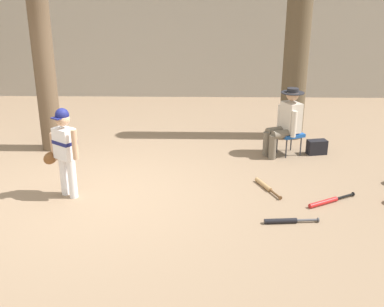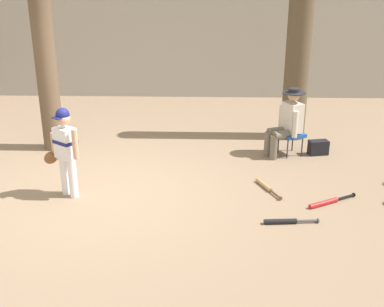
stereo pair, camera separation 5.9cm
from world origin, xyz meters
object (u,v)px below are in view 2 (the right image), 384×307
at_px(young_ballplayer, 65,147).
at_px(handbag_beside_stool, 318,148).
at_px(tree_near_player, 42,28).
at_px(bat_red_barrel, 327,202).
at_px(bat_black_composite, 285,221).
at_px(tree_behind_spectator, 299,43).
at_px(folding_stool, 291,135).
at_px(bat_wood_tan, 266,186).
at_px(seated_spectator, 287,121).

xyz_separation_m(young_ballplayer, handbag_beside_stool, (3.99, 1.82, -0.61)).
relative_size(tree_near_player, bat_red_barrel, 6.44).
xyz_separation_m(young_ballplayer, bat_black_composite, (3.00, -0.76, -0.71)).
xyz_separation_m(tree_behind_spectator, folding_stool, (-0.21, -1.02, -1.47)).
height_order(young_ballplayer, bat_red_barrel, young_ballplayer).
height_order(tree_behind_spectator, young_ballplayer, tree_behind_spectator).
relative_size(tree_behind_spectator, young_ballplayer, 3.37).
bearing_deg(handbag_beside_stool, tree_behind_spectator, 106.15).
bearing_deg(tree_near_player, handbag_beside_stool, -2.42).
relative_size(folding_stool, bat_black_composite, 0.74).
height_order(tree_near_player, folding_stool, tree_near_player).
height_order(tree_near_player, bat_red_barrel, tree_near_player).
distance_m(tree_behind_spectator, bat_wood_tan, 3.19).
height_order(seated_spectator, bat_wood_tan, seated_spectator).
distance_m(folding_stool, handbag_beside_stool, 0.56).
relative_size(tree_behind_spectator, bat_black_composite, 6.16).
relative_size(young_ballplayer, bat_wood_tan, 1.90).
distance_m(seated_spectator, handbag_beside_stool, 0.79).
relative_size(young_ballplayer, handbag_beside_stool, 3.84).
xyz_separation_m(tree_near_player, handbag_beside_stool, (4.83, -0.20, -2.04)).
relative_size(folding_stool, seated_spectator, 0.44).
xyz_separation_m(bat_black_composite, bat_red_barrel, (0.68, 0.57, 0.00)).
bearing_deg(bat_red_barrel, handbag_beside_stool, 81.11).
bearing_deg(bat_red_barrel, bat_wood_tan, 147.47).
relative_size(bat_black_composite, bat_red_barrel, 0.95).
distance_m(tree_behind_spectator, bat_black_composite, 4.07).
relative_size(folding_stool, bat_red_barrel, 0.70).
bearing_deg(tree_behind_spectator, bat_wood_tan, -108.01).
height_order(tree_near_player, bat_wood_tan, tree_near_player).
relative_size(bat_black_composite, bat_wood_tan, 1.04).
bearing_deg(bat_red_barrel, tree_near_player, 153.96).
bearing_deg(bat_wood_tan, tree_near_player, 155.46).
xyz_separation_m(handbag_beside_stool, bat_black_composite, (-0.99, -2.58, -0.10)).
relative_size(seated_spectator, bat_wood_tan, 1.75).
xyz_separation_m(young_ballplayer, bat_wood_tan, (2.88, 0.32, -0.71)).
height_order(tree_behind_spectator, bat_wood_tan, tree_behind_spectator).
height_order(young_ballplayer, bat_black_composite, young_ballplayer).
height_order(tree_behind_spectator, handbag_beside_stool, tree_behind_spectator).
relative_size(bat_wood_tan, bat_red_barrel, 0.92).
distance_m(young_ballplayer, folding_stool, 3.94).
height_order(young_ballplayer, seated_spectator, young_ballplayer).
relative_size(tree_behind_spectator, seated_spectator, 3.66).
relative_size(tree_behind_spectator, bat_red_barrel, 5.88).
bearing_deg(bat_black_composite, tree_near_player, 144.09).
height_order(tree_near_player, handbag_beside_stool, tree_near_player).
height_order(folding_stool, handbag_beside_stool, folding_stool).
bearing_deg(seated_spectator, young_ballplayer, -152.49).
distance_m(young_ballplayer, seated_spectator, 3.82).
bearing_deg(young_ballplayer, tree_behind_spectator, 37.42).
distance_m(folding_stool, bat_wood_tan, 1.63).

